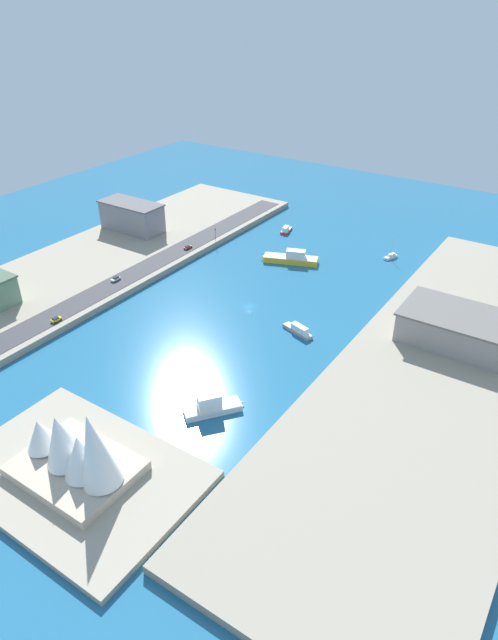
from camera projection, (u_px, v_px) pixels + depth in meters
name	position (u px, v px, depth m)	size (l,w,h in m)	color
ground_plane	(249.00, 306.00, 240.06)	(440.00, 440.00, 0.00)	#23668E
quay_west	(446.00, 368.00, 198.85)	(70.00, 240.00, 2.82)	#9E937F
quay_east	(109.00, 258.00, 279.83)	(70.00, 240.00, 2.82)	#9E937F
peninsula_point	(77.00, 474.00, 155.91)	(68.55, 46.58, 2.00)	#A89E89
road_strip	(146.00, 267.00, 267.01)	(12.84, 228.00, 0.15)	#38383D
sailboat_small_white	(391.00, 256.00, 282.30)	(5.26, 8.94, 12.21)	white
ferry_yellow_fast	(291.00, 258.00, 277.64)	(28.84, 16.41, 6.71)	yellow
yacht_sleek_gray	(298.00, 330.00, 220.77)	(15.24, 7.31, 3.85)	#999EA3
ferry_white_commuter	(212.00, 406.00, 179.25)	(16.29, 18.63, 7.16)	silver
tugboat_red	(286.00, 230.00, 312.68)	(6.37, 11.44, 3.55)	red
warehouse_low_gray	(132.00, 216.00, 304.75)	(35.82, 16.44, 15.62)	gray
carpark_squat_concrete	(459.00, 328.00, 208.04)	(43.12, 26.63, 11.99)	gray
van_white	(116.00, 279.00, 254.54)	(2.04, 4.73, 1.67)	black
pickup_red	(188.00, 247.00, 285.71)	(2.04, 4.74, 1.50)	black
taxi_yellow_cab	(56.00, 319.00, 223.42)	(2.09, 4.41, 1.63)	black
traffic_light_waterfront	(215.00, 232.00, 294.22)	(0.36, 0.36, 6.50)	black
opera_landmark	(75.00, 451.00, 150.37)	(35.64, 25.29, 25.43)	#BCAD93
park_tree_cluster	(444.00, 334.00, 206.84)	(7.60, 12.51, 7.60)	brown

